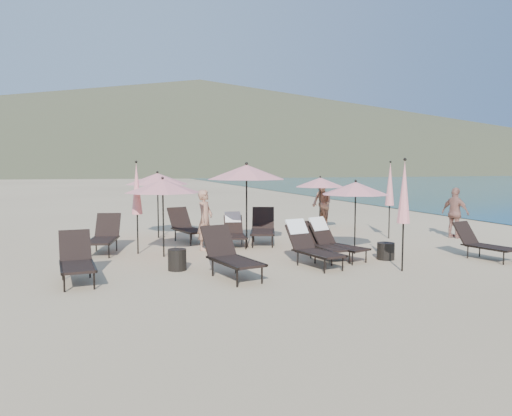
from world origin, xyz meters
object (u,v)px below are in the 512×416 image
object	(u,v)px
umbrella_closed_0	(404,193)
lounger_8	(235,230)
umbrella_closed_1	(390,185)
umbrella_closed_2	(137,189)
lounger_7	(187,226)
lounger_0	(77,259)
lounger_6	(104,235)
beachgoer_b	(322,203)
side_table_0	(177,260)
lounger_3	(324,242)
lounger_2	(310,245)
lounger_4	(334,240)
umbrella_open_3	(158,179)
side_table_1	(386,251)
lounger_5	(482,243)
beachgoer_a	(205,220)
umbrella_open_0	(163,186)
umbrella_open_1	(247,172)
umbrella_open_2	(356,188)
lounger_1	(230,255)
lounger_9	(263,227)
beachgoer_c	(455,213)
umbrella_open_4	(320,182)

from	to	relation	value
umbrella_closed_0	lounger_8	bearing A→B (deg)	119.17
umbrella_closed_1	umbrella_closed_2	world-z (taller)	umbrella_closed_1
lounger_7	lounger_8	distance (m)	1.69
lounger_0	lounger_6	distance (m)	3.41
beachgoer_b	side_table_0	bearing A→B (deg)	-54.83
lounger_3	lounger_8	world-z (taller)	lounger_8
lounger_2	lounger_7	distance (m)	5.10
lounger_4	lounger_7	size ratio (longest dim) A/B	0.92
umbrella_open_3	side_table_1	size ratio (longest dim) A/B	4.93
umbrella_closed_1	umbrella_open_3	bearing A→B (deg)	161.11
lounger_5	umbrella_closed_0	xyz separation A→B (m)	(-2.80, -0.62, 1.36)
lounger_2	umbrella_closed_0	size ratio (longest dim) A/B	0.70
lounger_0	side_table_0	distance (m)	2.20
beachgoer_a	lounger_6	bearing A→B (deg)	117.62
lounger_6	side_table_0	xyz separation A→B (m)	(1.52, -2.89, -0.23)
lounger_2	umbrella_open_0	size ratio (longest dim) A/B	0.85
lounger_5	umbrella_closed_1	size ratio (longest dim) A/B	0.66
lounger_4	lounger_5	world-z (taller)	lounger_4
umbrella_open_1	umbrella_closed_2	size ratio (longest dim) A/B	0.99
lounger_0	umbrella_open_2	xyz separation A→B (m)	(7.03, 1.04, 1.31)
lounger_1	umbrella_closed_1	size ratio (longest dim) A/B	0.76
lounger_9	umbrella_open_0	distance (m)	3.69
umbrella_open_3	beachgoer_c	distance (m)	9.79
lounger_0	beachgoer_b	bearing A→B (deg)	32.83
lounger_0	lounger_3	size ratio (longest dim) A/B	1.07
lounger_7	umbrella_closed_2	size ratio (longest dim) A/B	0.76
lounger_1	umbrella_closed_0	bearing A→B (deg)	-21.30
umbrella_open_0	umbrella_open_2	distance (m)	5.09
lounger_1	umbrella_closed_2	bearing A→B (deg)	103.22
lounger_5	lounger_7	world-z (taller)	lounger_7
lounger_2	beachgoer_c	world-z (taller)	beachgoer_c
umbrella_open_1	umbrella_closed_2	xyz separation A→B (m)	(-3.09, -0.05, -0.44)
umbrella_open_3	umbrella_open_4	distance (m)	5.78
umbrella_open_4	umbrella_closed_0	bearing A→B (deg)	-99.89
beachgoer_b	side_table_1	bearing A→B (deg)	-19.64
lounger_5	umbrella_open_3	xyz separation A→B (m)	(-7.40, 6.26, 1.52)
side_table_0	lounger_9	bearing A→B (deg)	44.37
lounger_6	umbrella_open_2	bearing A→B (deg)	-7.18
side_table_0	umbrella_open_2	bearing A→B (deg)	6.73
beachgoer_c	lounger_3	bearing A→B (deg)	93.75
umbrella_open_3	beachgoer_b	distance (m)	6.54
beachgoer_a	lounger_3	bearing A→B (deg)	-97.20
umbrella_open_1	umbrella_closed_1	bearing A→B (deg)	3.10
umbrella_open_3	umbrella_closed_1	bearing A→B (deg)	-18.89
lounger_8	lounger_2	bearing A→B (deg)	-65.80
lounger_9	umbrella_open_3	size ratio (longest dim) A/B	0.89
lounger_6	lounger_2	bearing A→B (deg)	-23.33
umbrella_closed_2	side_table_1	world-z (taller)	umbrella_closed_2
lounger_2	umbrella_open_3	bearing A→B (deg)	104.60
umbrella_closed_0	beachgoer_c	distance (m)	6.11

